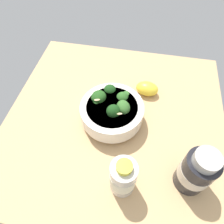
% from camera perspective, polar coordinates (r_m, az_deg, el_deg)
% --- Properties ---
extents(ground_plane, '(0.66, 0.66, 0.04)m').
position_cam_1_polar(ground_plane, '(0.65, 0.80, -2.64)').
color(ground_plane, tan).
extents(bowl_of_broccoli, '(0.18, 0.18, 0.10)m').
position_cam_1_polar(bowl_of_broccoli, '(0.59, 0.02, 0.48)').
color(bowl_of_broccoli, silver).
rests_on(bowl_of_broccoli, ground_plane).
extents(lemon_wedge, '(0.08, 0.06, 0.04)m').
position_cam_1_polar(lemon_wedge, '(0.69, 9.62, 6.36)').
color(lemon_wedge, yellow).
rests_on(lemon_wedge, ground_plane).
extents(bottle_tall, '(0.06, 0.06, 0.13)m').
position_cam_1_polar(bottle_tall, '(0.49, 3.02, -17.51)').
color(bottle_tall, beige).
rests_on(bottle_tall, ground_plane).
extents(bottle_short, '(0.08, 0.08, 0.14)m').
position_cam_1_polar(bottle_short, '(0.52, 22.12, -14.93)').
color(bottle_short, black).
rests_on(bottle_short, ground_plane).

